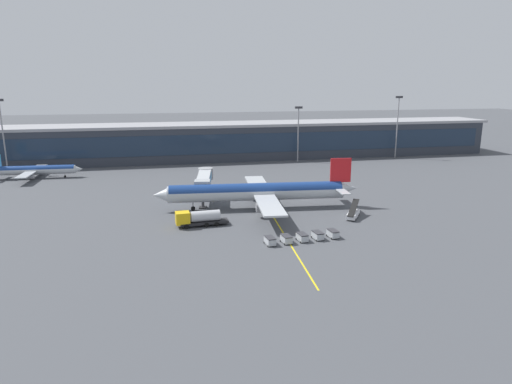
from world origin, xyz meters
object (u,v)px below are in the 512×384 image
(baggage_cart_0, at_px, (270,241))
(commuter_jet_far, at_px, (35,170))
(baggage_cart_2, at_px, (302,237))
(baggage_cart_4, at_px, (333,234))
(baggage_cart_1, at_px, (286,239))
(main_airliner, at_px, (258,192))
(baggage_cart_3, at_px, (318,235))
(fuel_tanker, at_px, (198,218))
(belt_loader, at_px, (353,214))

(baggage_cart_0, relative_size, commuter_jet_far, 0.10)
(baggage_cart_2, bearing_deg, commuter_jet_far, 131.27)
(baggage_cart_2, distance_m, baggage_cart_4, 6.40)
(baggage_cart_1, bearing_deg, baggage_cart_4, 6.25)
(main_airliner, xyz_separation_m, baggage_cart_3, (6.49, -23.40, -3.28))
(baggage_cart_3, relative_size, commuter_jet_far, 0.10)
(baggage_cart_0, bearing_deg, baggage_cart_1, 6.25)
(baggage_cart_1, relative_size, baggage_cart_2, 1.00)
(baggage_cart_3, bearing_deg, fuel_tanker, 148.94)
(fuel_tanker, bearing_deg, commuter_jet_far, 127.44)
(fuel_tanker, height_order, baggage_cart_0, fuel_tanker)
(baggage_cart_0, xyz_separation_m, commuter_jet_far, (-56.53, 72.36, 1.86))
(commuter_jet_far, bearing_deg, baggage_cart_3, -47.19)
(baggage_cart_0, distance_m, baggage_cart_1, 3.20)
(main_airliner, height_order, baggage_cart_0, main_airliner)
(baggage_cart_1, bearing_deg, fuel_tanker, 137.84)
(fuel_tanker, xyz_separation_m, commuter_jet_far, (-44.78, 58.49, 0.90))
(baggage_cart_1, height_order, baggage_cart_4, same)
(main_airliner, distance_m, fuel_tanker, 18.34)
(main_airliner, bearing_deg, baggage_cart_2, -82.08)
(main_airliner, height_order, baggage_cart_3, main_airliner)
(baggage_cart_2, relative_size, baggage_cart_3, 1.00)
(fuel_tanker, distance_m, baggage_cart_0, 18.20)
(baggage_cart_3, height_order, commuter_jet_far, commuter_jet_far)
(main_airliner, relative_size, baggage_cart_3, 17.20)
(main_airliner, xyz_separation_m, baggage_cart_1, (0.12, -24.10, -3.28))
(baggage_cart_0, xyz_separation_m, baggage_cart_4, (12.72, 1.39, 0.00))
(baggage_cart_1, bearing_deg, baggage_cart_0, -173.75)
(baggage_cart_3, bearing_deg, main_airliner, 105.49)
(baggage_cart_0, relative_size, baggage_cart_4, 1.00)
(belt_loader, xyz_separation_m, baggage_cart_2, (-15.48, -11.95, -0.21))
(main_airliner, xyz_separation_m, commuter_jet_far, (-59.59, 47.92, -1.42))
(baggage_cart_4, bearing_deg, belt_loader, 50.98)
(baggage_cart_1, bearing_deg, belt_loader, 33.38)
(baggage_cart_0, height_order, commuter_jet_far, commuter_jet_far)
(fuel_tanker, xyz_separation_m, baggage_cart_3, (21.29, -12.82, -0.96))
(fuel_tanker, relative_size, baggage_cart_1, 3.90)
(main_airliner, distance_m, baggage_cart_1, 24.32)
(belt_loader, xyz_separation_m, baggage_cart_3, (-12.30, -11.60, -0.21))
(main_airliner, height_order, baggage_cart_2, main_airliner)
(baggage_cart_0, height_order, baggage_cart_1, same)
(fuel_tanker, bearing_deg, main_airliner, 35.54)
(baggage_cart_4, bearing_deg, baggage_cart_0, -173.75)
(baggage_cart_3, bearing_deg, belt_loader, 43.32)
(baggage_cart_1, distance_m, baggage_cart_3, 6.40)
(baggage_cart_1, relative_size, baggage_cart_4, 1.00)
(baggage_cart_1, xyz_separation_m, baggage_cart_4, (9.54, 1.05, 0.00))
(baggage_cart_0, xyz_separation_m, baggage_cart_3, (9.54, 1.05, 0.00))
(baggage_cart_0, height_order, baggage_cart_2, same)
(baggage_cart_0, distance_m, commuter_jet_far, 91.84)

